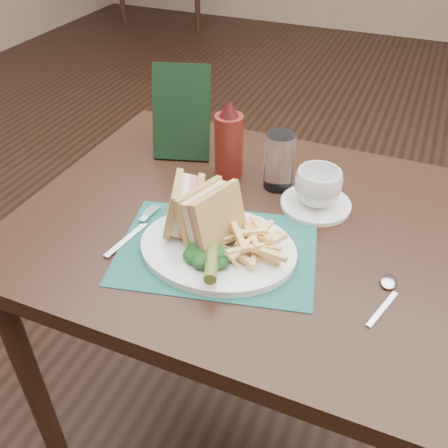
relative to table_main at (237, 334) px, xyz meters
name	(u,v)px	position (x,y,z in m)	size (l,w,h in m)	color
floor	(285,304)	(0.00, 0.50, -0.38)	(7.00, 7.00, 0.00)	black
wall_back	(402,37)	(0.00, 4.00, -0.38)	(6.00, 6.00, 0.00)	gray
table_main	(237,334)	(0.00, 0.00, 0.00)	(0.90, 0.75, 0.75)	black
placemat	(217,250)	(0.00, -0.12, 0.38)	(0.37, 0.27, 0.00)	#1A544D
plate	(218,249)	(0.00, -0.12, 0.38)	(0.30, 0.24, 0.01)	white
sandwich_half_a	(173,205)	(-0.10, -0.11, 0.44)	(0.06, 0.10, 0.09)	tan
sandwich_half_b	(204,211)	(-0.03, -0.10, 0.45)	(0.06, 0.11, 0.10)	tan
kale_garnish	(209,257)	(0.01, -0.17, 0.41)	(0.11, 0.08, 0.03)	#153A19
pickle_spear	(212,257)	(0.02, -0.18, 0.41)	(0.02, 0.02, 0.12)	#536426
fries_pile	(254,241)	(0.07, -0.11, 0.42)	(0.18, 0.20, 0.05)	#FFD37F
fork	(134,229)	(-0.18, -0.13, 0.38)	(0.03, 0.17, 0.01)	silver
spoon	(385,298)	(0.31, -0.13, 0.38)	(0.03, 0.15, 0.01)	silver
saucer	(316,204)	(0.14, 0.10, 0.38)	(0.15, 0.15, 0.01)	white
coffee_cup	(318,187)	(0.14, 0.10, 0.42)	(0.10, 0.10, 0.08)	white
drinking_glass	(279,161)	(0.04, 0.14, 0.44)	(0.06, 0.06, 0.13)	white
ketchup_bottle	(229,140)	(-0.08, 0.14, 0.47)	(0.06, 0.06, 0.19)	#5E1610
check_presenter	(181,113)	(-0.23, 0.19, 0.48)	(0.14, 0.01, 0.23)	black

